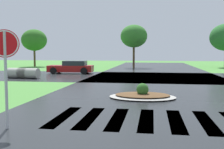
# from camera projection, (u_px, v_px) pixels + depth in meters

# --- Properties ---
(asphalt_roadway) EXTENTS (10.93, 80.00, 0.01)m
(asphalt_roadway) POSITION_uv_depth(u_px,v_px,m) (158.00, 97.00, 12.48)
(asphalt_roadway) COLOR #232628
(asphalt_roadway) RESTS_ON ground
(asphalt_cross_road) EXTENTS (90.00, 9.84, 0.01)m
(asphalt_cross_road) POSITION_uv_depth(u_px,v_px,m) (156.00, 77.00, 22.58)
(asphalt_cross_road) COLOR #232628
(asphalt_cross_road) RESTS_ON ground
(crosswalk_stripes) EXTENTS (6.75, 2.95, 0.01)m
(crosswalk_stripes) POSITION_uv_depth(u_px,v_px,m) (161.00, 120.00, 8.36)
(crosswalk_stripes) COLOR white
(crosswalk_stripes) RESTS_ON ground
(stop_sign) EXTENTS (0.70, 0.35, 2.72)m
(stop_sign) POSITION_uv_depth(u_px,v_px,m) (5.00, 55.00, 7.28)
(stop_sign) COLOR #B2B5BA
(stop_sign) RESTS_ON ground
(median_island) EXTENTS (3.05, 2.17, 0.68)m
(median_island) POSITION_uv_depth(u_px,v_px,m) (142.00, 95.00, 12.35)
(median_island) COLOR #9E9B93
(median_island) RESTS_ON ground
(car_silver_hatch) EXTENTS (4.41, 2.27, 1.23)m
(car_silver_hatch) POSITION_uv_depth(u_px,v_px,m) (72.00, 67.00, 26.26)
(car_silver_hatch) COLOR maroon
(car_silver_hatch) RESTS_ON ground
(drainage_pipe_stack) EXTENTS (2.69, 1.09, 0.82)m
(drainage_pipe_stack) POSITION_uv_depth(u_px,v_px,m) (23.00, 73.00, 21.41)
(drainage_pipe_stack) COLOR #9E9B93
(drainage_pipe_stack) RESTS_ON ground
(background_treeline) EXTENTS (42.30, 6.38, 5.83)m
(background_treeline) POSITION_uv_depth(u_px,v_px,m) (181.00, 37.00, 36.10)
(background_treeline) COLOR #4C3823
(background_treeline) RESTS_ON ground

